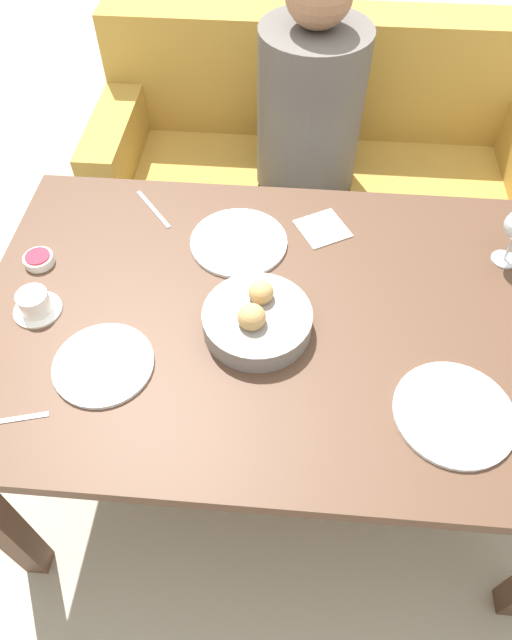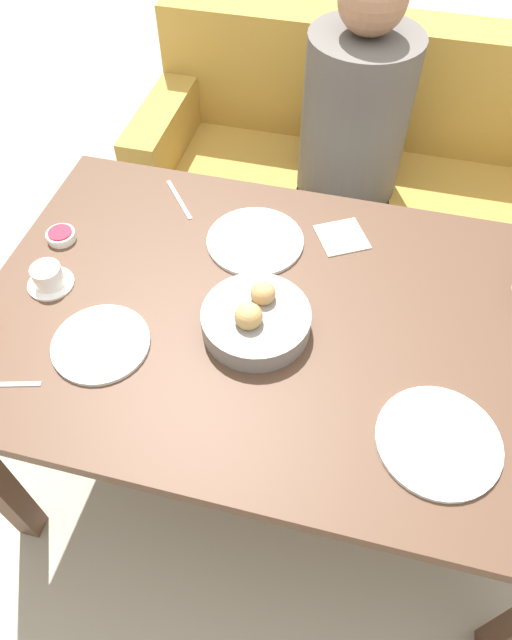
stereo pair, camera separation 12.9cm
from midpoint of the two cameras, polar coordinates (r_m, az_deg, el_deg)
The scene contains 13 objects.
ground_plane at distance 1.97m, azimuth 0.09°, elevation -13.12°, with size 10.00×10.00×0.00m, color #A89E89.
dining_table at distance 1.41m, azimuth 0.12°, elevation -1.87°, with size 1.46×0.93×0.74m.
couch at distance 2.41m, azimuth 4.41°, elevation 14.06°, with size 1.67×0.70×0.88m.
seated_person at distance 2.18m, azimuth 3.17°, elevation 15.53°, with size 0.36×0.47×1.18m.
bread_basket at distance 1.29m, azimuth -2.88°, elevation -0.09°, with size 0.25×0.25×0.11m.
plate_near_left at distance 1.31m, azimuth -17.88°, elevation -4.43°, with size 0.22×0.22×0.01m.
plate_near_right at distance 1.23m, azimuth 16.25°, elevation -9.18°, with size 0.25×0.25×0.01m.
plate_far_center at distance 1.50m, azimuth -4.32°, elevation 7.65°, with size 0.25×0.25×0.01m.
coffee_cup at distance 1.45m, azimuth -23.74°, elevation 1.35°, with size 0.11×0.11×0.06m.
jam_bowl_berry at distance 1.56m, azimuth -23.25°, elevation 5.46°, with size 0.07×0.07×0.03m.
fork_silver at distance 1.32m, azimuth -26.63°, elevation -9.20°, with size 0.18×0.06×0.00m.
knife_silver at distance 1.63m, azimuth -12.60°, elevation 10.66°, with size 0.12×0.15×0.00m.
napkin at distance 1.54m, azimuth 4.17°, elevation 8.98°, with size 0.16×0.16×0.00m.
Camera 1 is at (0.00, -0.84, 1.78)m, focal length 32.00 mm.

